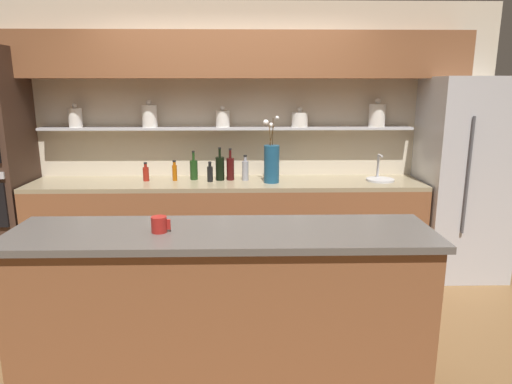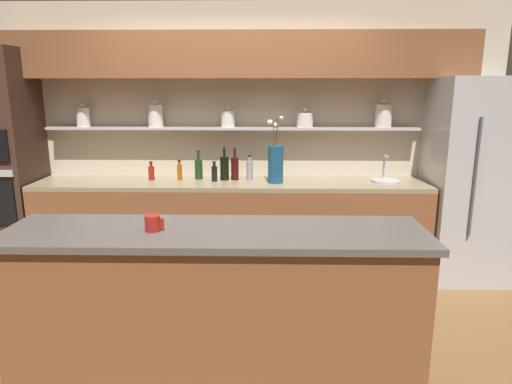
{
  "view_description": "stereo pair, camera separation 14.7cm",
  "coord_description": "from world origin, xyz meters",
  "px_view_note": "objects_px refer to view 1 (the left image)",
  "views": [
    {
      "loc": [
        0.14,
        -3.04,
        1.82
      ],
      "look_at": [
        0.21,
        0.33,
        1.03
      ],
      "focal_mm": 32.0,
      "sensor_mm": 36.0,
      "label": 1
    },
    {
      "loc": [
        0.28,
        -3.04,
        1.82
      ],
      "look_at": [
        0.21,
        0.33,
        1.03
      ],
      "focal_mm": 32.0,
      "sensor_mm": 36.0,
      "label": 2
    }
  ],
  "objects_px": {
    "flower_vase": "(272,162)",
    "bottle_spirit_5": "(245,170)",
    "sink_fixture": "(380,178)",
    "bottle_wine_1": "(194,169)",
    "bottle_sauce_0": "(210,173)",
    "coffee_mug": "(159,224)",
    "refrigerator": "(463,178)",
    "bottle_sauce_3": "(175,172)",
    "bottle_sauce_2": "(146,173)",
    "bottle_wine_6": "(220,168)",
    "bottle_wine_4": "(230,168)"
  },
  "relations": [
    {
      "from": "coffee_mug",
      "to": "bottle_wine_1",
      "type": "bearing_deg",
      "value": 90.72
    },
    {
      "from": "bottle_sauce_3",
      "to": "bottle_wine_4",
      "type": "height_order",
      "value": "bottle_wine_4"
    },
    {
      "from": "flower_vase",
      "to": "bottle_wine_6",
      "type": "xyz_separation_m",
      "value": [
        -0.49,
        0.12,
        -0.07
      ]
    },
    {
      "from": "bottle_spirit_5",
      "to": "coffee_mug",
      "type": "relative_size",
      "value": 2.3
    },
    {
      "from": "bottle_sauce_0",
      "to": "bottle_wine_4",
      "type": "distance_m",
      "value": 0.21
    },
    {
      "from": "bottle_wine_6",
      "to": "coffee_mug",
      "type": "relative_size",
      "value": 2.98
    },
    {
      "from": "sink_fixture",
      "to": "bottle_sauce_3",
      "type": "bearing_deg",
      "value": 178.65
    },
    {
      "from": "bottle_sauce_0",
      "to": "bottle_sauce_3",
      "type": "distance_m",
      "value": 0.35
    },
    {
      "from": "bottle_sauce_0",
      "to": "bottle_sauce_2",
      "type": "relative_size",
      "value": 1.07
    },
    {
      "from": "bottle_wine_1",
      "to": "bottle_spirit_5",
      "type": "relative_size",
      "value": 1.14
    },
    {
      "from": "bottle_sauce_0",
      "to": "bottle_spirit_5",
      "type": "distance_m",
      "value": 0.34
    },
    {
      "from": "flower_vase",
      "to": "bottle_spirit_5",
      "type": "xyz_separation_m",
      "value": [
        -0.25,
        0.1,
        -0.09
      ]
    },
    {
      "from": "bottle_wine_4",
      "to": "bottle_spirit_5",
      "type": "xyz_separation_m",
      "value": [
        0.14,
        -0.02,
        -0.01
      ]
    },
    {
      "from": "bottle_sauce_2",
      "to": "bottle_wine_6",
      "type": "relative_size",
      "value": 0.57
    },
    {
      "from": "flower_vase",
      "to": "sink_fixture",
      "type": "xyz_separation_m",
      "value": [
        1.05,
        0.06,
        -0.17
      ]
    },
    {
      "from": "flower_vase",
      "to": "refrigerator",
      "type": "bearing_deg",
      "value": 0.37
    },
    {
      "from": "bottle_sauce_0",
      "to": "bottle_wine_4",
      "type": "relative_size",
      "value": 0.63
    },
    {
      "from": "bottle_wine_6",
      "to": "coffee_mug",
      "type": "bearing_deg",
      "value": -96.91
    },
    {
      "from": "bottle_sauce_3",
      "to": "refrigerator",
      "type": "bearing_deg",
      "value": -1.99
    },
    {
      "from": "bottle_spirit_5",
      "to": "coffee_mug",
      "type": "bearing_deg",
      "value": -104.13
    },
    {
      "from": "bottle_sauce_2",
      "to": "bottle_wine_4",
      "type": "xyz_separation_m",
      "value": [
        0.81,
        0.03,
        0.04
      ]
    },
    {
      "from": "flower_vase",
      "to": "bottle_sauce_0",
      "type": "distance_m",
      "value": 0.6
    },
    {
      "from": "bottle_sauce_2",
      "to": "coffee_mug",
      "type": "bearing_deg",
      "value": -75.83
    },
    {
      "from": "refrigerator",
      "to": "sink_fixture",
      "type": "height_order",
      "value": "refrigerator"
    },
    {
      "from": "bottle_sauce_0",
      "to": "bottle_sauce_2",
      "type": "xyz_separation_m",
      "value": [
        -0.62,
        0.05,
        -0.01
      ]
    },
    {
      "from": "coffee_mug",
      "to": "bottle_wine_4",
      "type": "bearing_deg",
      "value": 80.17
    },
    {
      "from": "refrigerator",
      "to": "bottle_sauce_0",
      "type": "distance_m",
      "value": 2.42
    },
    {
      "from": "refrigerator",
      "to": "coffee_mug",
      "type": "height_order",
      "value": "refrigerator"
    },
    {
      "from": "refrigerator",
      "to": "bottle_wine_1",
      "type": "distance_m",
      "value": 2.59
    },
    {
      "from": "bottle_sauce_2",
      "to": "bottle_wine_6",
      "type": "distance_m",
      "value": 0.71
    },
    {
      "from": "bottle_wine_4",
      "to": "bottle_spirit_5",
      "type": "bearing_deg",
      "value": -9.28
    },
    {
      "from": "bottle_wine_1",
      "to": "bottle_wine_6",
      "type": "relative_size",
      "value": 0.88
    },
    {
      "from": "sink_fixture",
      "to": "bottle_wine_1",
      "type": "relative_size",
      "value": 0.95
    },
    {
      "from": "refrigerator",
      "to": "sink_fixture",
      "type": "bearing_deg",
      "value": 176.41
    },
    {
      "from": "bottle_sauce_0",
      "to": "coffee_mug",
      "type": "relative_size",
      "value": 1.8
    },
    {
      "from": "bottle_sauce_2",
      "to": "bottle_spirit_5",
      "type": "xyz_separation_m",
      "value": [
        0.95,
        0.0,
        0.03
      ]
    },
    {
      "from": "refrigerator",
      "to": "flower_vase",
      "type": "height_order",
      "value": "refrigerator"
    },
    {
      "from": "bottle_sauce_3",
      "to": "bottle_wine_6",
      "type": "distance_m",
      "value": 0.44
    },
    {
      "from": "bottle_wine_4",
      "to": "bottle_spirit_5",
      "type": "height_order",
      "value": "bottle_wine_4"
    },
    {
      "from": "bottle_sauce_2",
      "to": "bottle_wine_4",
      "type": "distance_m",
      "value": 0.81
    },
    {
      "from": "bottle_sauce_2",
      "to": "bottle_spirit_5",
      "type": "relative_size",
      "value": 0.73
    },
    {
      "from": "bottle_sauce_2",
      "to": "bottle_wine_6",
      "type": "height_order",
      "value": "bottle_wine_6"
    },
    {
      "from": "refrigerator",
      "to": "bottle_sauce_3",
      "type": "bearing_deg",
      "value": 178.01
    },
    {
      "from": "sink_fixture",
      "to": "bottle_wine_1",
      "type": "height_order",
      "value": "bottle_wine_1"
    },
    {
      "from": "bottle_wine_1",
      "to": "bottle_sauce_2",
      "type": "distance_m",
      "value": 0.46
    },
    {
      "from": "flower_vase",
      "to": "bottle_sauce_0",
      "type": "relative_size",
      "value": 3.23
    },
    {
      "from": "refrigerator",
      "to": "bottle_sauce_3",
      "type": "xyz_separation_m",
      "value": [
        -2.77,
        0.1,
        0.06
      ]
    },
    {
      "from": "flower_vase",
      "to": "bottle_wine_1",
      "type": "relative_size",
      "value": 2.22
    },
    {
      "from": "bottle_wine_1",
      "to": "bottle_spirit_5",
      "type": "bearing_deg",
      "value": -6.53
    },
    {
      "from": "refrigerator",
      "to": "bottle_sauce_2",
      "type": "bearing_deg",
      "value": 178.39
    }
  ]
}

